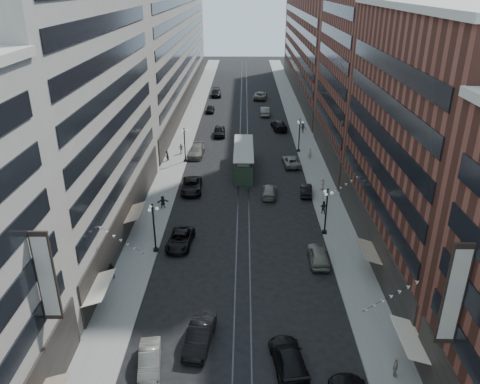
{
  "coord_description": "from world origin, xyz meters",
  "views": [
    {
      "loc": [
        0.08,
        -14.4,
        26.13
      ],
      "look_at": [
        -0.36,
        32.48,
        5.0
      ],
      "focal_mm": 35.0,
      "sensor_mm": 36.0,
      "label": 1
    }
  ],
  "objects_px": {
    "car_5": "(200,336)",
    "pedestrian_8": "(310,154)",
    "car_extra_1": "(269,191)",
    "pedestrian_4": "(396,367)",
    "lamppost_sw_far": "(154,226)",
    "car_4": "(318,255)",
    "car_13": "(219,131)",
    "car_extra_2": "(260,95)",
    "car_8": "(196,151)",
    "car_2": "(180,239)",
    "car_12": "(279,125)",
    "pedestrian_7": "(323,207)",
    "lamppost_se_far": "(326,210)",
    "car_10": "(306,190)",
    "lamppost_sw_mid": "(185,144)",
    "car_6": "(289,359)",
    "car_14": "(265,111)",
    "pedestrian_6": "(181,148)",
    "pedestrian_9": "(303,128)",
    "car_1": "(150,360)",
    "car_11": "(291,161)",
    "pedestrian_2": "(112,271)",
    "pedestrian_extra_0": "(167,156)",
    "car_7": "(191,186)",
    "car_9": "(210,109)",
    "pedestrian_5": "(163,202)",
    "lamppost_se_mid": "(299,134)",
    "car_extra_0": "(216,93)",
    "pedestrian_extra_1": "(322,184)",
    "streetcar": "(244,160)"
  },
  "relations": [
    {
      "from": "car_9",
      "to": "pedestrian_5",
      "type": "relative_size",
      "value": 2.64
    },
    {
      "from": "car_12",
      "to": "pedestrian_7",
      "type": "xyz_separation_m",
      "value": [
        3.0,
        -36.12,
        0.07
      ]
    },
    {
      "from": "lamppost_sw_mid",
      "to": "lamppost_se_mid",
      "type": "relative_size",
      "value": 1.0
    },
    {
      "from": "car_extra_0",
      "to": "car_extra_2",
      "type": "distance_m",
      "value": 11.29
    },
    {
      "from": "car_extra_1",
      "to": "lamppost_se_mid",
      "type": "bearing_deg",
      "value": -103.1
    },
    {
      "from": "car_7",
      "to": "pedestrian_extra_0",
      "type": "bearing_deg",
      "value": 111.02
    },
    {
      "from": "pedestrian_6",
      "to": "pedestrian_extra_0",
      "type": "relative_size",
      "value": 1.09
    },
    {
      "from": "lamppost_sw_far",
      "to": "car_extra_2",
      "type": "height_order",
      "value": "lamppost_sw_far"
    },
    {
      "from": "car_6",
      "to": "pedestrian_8",
      "type": "xyz_separation_m",
      "value": [
        7.15,
        44.32,
        0.27
      ]
    },
    {
      "from": "lamppost_se_far",
      "to": "pedestrian_6",
      "type": "height_order",
      "value": "lamppost_se_far"
    },
    {
      "from": "car_4",
      "to": "pedestrian_4",
      "type": "height_order",
      "value": "pedestrian_4"
    },
    {
      "from": "car_4",
      "to": "car_8",
      "type": "xyz_separation_m",
      "value": [
        -15.42,
        31.75,
        0.02
      ]
    },
    {
      "from": "car_7",
      "to": "car_extra_1",
      "type": "distance_m",
      "value": 10.59
    },
    {
      "from": "car_2",
      "to": "car_14",
      "type": "xyz_separation_m",
      "value": [
        11.3,
        54.36,
        0.14
      ]
    },
    {
      "from": "car_12",
      "to": "car_4",
      "type": "bearing_deg",
      "value": 83.64
    },
    {
      "from": "car_13",
      "to": "car_extra_2",
      "type": "relative_size",
      "value": 0.8
    },
    {
      "from": "car_8",
      "to": "pedestrian_6",
      "type": "xyz_separation_m",
      "value": [
        -2.55,
        0.67,
        0.18
      ]
    },
    {
      "from": "car_1",
      "to": "car_11",
      "type": "xyz_separation_m",
      "value": [
        14.23,
        41.9,
        0.01
      ]
    },
    {
      "from": "pedestrian_9",
      "to": "car_extra_2",
      "type": "relative_size",
      "value": 0.29
    },
    {
      "from": "car_11",
      "to": "car_12",
      "type": "bearing_deg",
      "value": -91.73
    },
    {
      "from": "lamppost_se_mid",
      "to": "pedestrian_5",
      "type": "xyz_separation_m",
      "value": [
        -19.28,
        -21.69,
        -2.14
      ]
    },
    {
      "from": "streetcar",
      "to": "pedestrian_extra_1",
      "type": "xyz_separation_m",
      "value": [
        10.75,
        -7.59,
        -0.68
      ]
    },
    {
      "from": "car_extra_2",
      "to": "car_12",
      "type": "bearing_deg",
      "value": 101.56
    },
    {
      "from": "pedestrian_2",
      "to": "car_extra_1",
      "type": "relative_size",
      "value": 0.34
    },
    {
      "from": "pedestrian_4",
      "to": "car_10",
      "type": "bearing_deg",
      "value": 27.84
    },
    {
      "from": "pedestrian_7",
      "to": "pedestrian_extra_0",
      "type": "xyz_separation_m",
      "value": [
        -21.99,
        18.32,
        -0.01
      ]
    },
    {
      "from": "car_6",
      "to": "pedestrian_6",
      "type": "bearing_deg",
      "value": -81.65
    },
    {
      "from": "car_extra_1",
      "to": "car_10",
      "type": "bearing_deg",
      "value": -169.54
    },
    {
      "from": "car_8",
      "to": "car_6",
      "type": "bearing_deg",
      "value": -73.32
    },
    {
      "from": "pedestrian_9",
      "to": "car_extra_1",
      "type": "relative_size",
      "value": 0.39
    },
    {
      "from": "lamppost_sw_mid",
      "to": "car_13",
      "type": "bearing_deg",
      "value": 71.53
    },
    {
      "from": "car_5",
      "to": "car_7",
      "type": "height_order",
      "value": "car_5"
    },
    {
      "from": "pedestrian_6",
      "to": "streetcar",
      "type": "bearing_deg",
      "value": 138.0
    },
    {
      "from": "lamppost_sw_far",
      "to": "car_4",
      "type": "bearing_deg",
      "value": -5.82
    },
    {
      "from": "car_9",
      "to": "pedestrian_4",
      "type": "bearing_deg",
      "value": -75.95
    },
    {
      "from": "car_5",
      "to": "pedestrian_extra_1",
      "type": "height_order",
      "value": "pedestrian_extra_1"
    },
    {
      "from": "car_extra_2",
      "to": "car_6",
      "type": "bearing_deg",
      "value": 94.99
    },
    {
      "from": "car_7",
      "to": "pedestrian_6",
      "type": "distance_m",
      "value": 15.3
    },
    {
      "from": "car_6",
      "to": "car_12",
      "type": "height_order",
      "value": "car_12"
    },
    {
      "from": "pedestrian_extra_0",
      "to": "car_1",
      "type": "bearing_deg",
      "value": 37.19
    },
    {
      "from": "car_4",
      "to": "car_extra_2",
      "type": "distance_m",
      "value": 72.76
    },
    {
      "from": "car_5",
      "to": "car_8",
      "type": "distance_m",
      "value": 43.98
    },
    {
      "from": "car_extra_1",
      "to": "pedestrian_4",
      "type": "bearing_deg",
      "value": 108.58
    },
    {
      "from": "car_extra_2",
      "to": "car_7",
      "type": "bearing_deg",
      "value": 84.03
    },
    {
      "from": "car_5",
      "to": "pedestrian_8",
      "type": "distance_m",
      "value": 44.22
    },
    {
      "from": "pedestrian_2",
      "to": "car_12",
      "type": "height_order",
      "value": "pedestrian_2"
    },
    {
      "from": "lamppost_se_mid",
      "to": "car_13",
      "type": "bearing_deg",
      "value": 146.49
    },
    {
      "from": "car_5",
      "to": "car_2",
      "type": "bearing_deg",
      "value": 110.49
    },
    {
      "from": "lamppost_se_far",
      "to": "car_10",
      "type": "bearing_deg",
      "value": 94.23
    },
    {
      "from": "car_13",
      "to": "car_14",
      "type": "height_order",
      "value": "car_14"
    }
  ]
}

